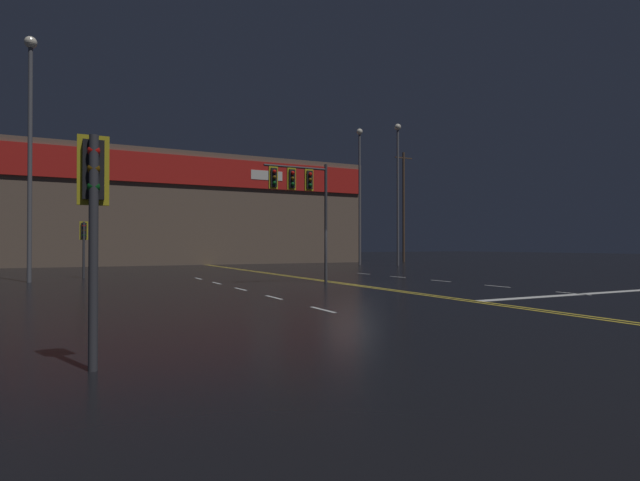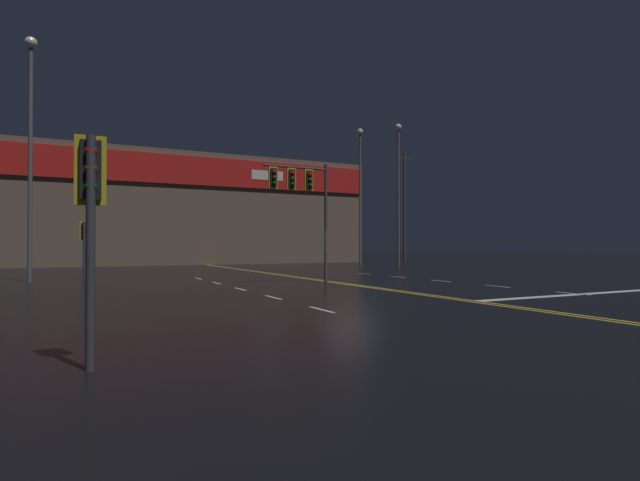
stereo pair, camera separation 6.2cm
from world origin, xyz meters
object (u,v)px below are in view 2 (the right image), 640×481
Objects in this scene: streetlight_near_right at (360,181)px; streetlight_median_approach at (30,130)px; traffic_signal_corner_southwest at (90,197)px; streetlight_near_left at (398,178)px; traffic_signal_corner_northwest at (84,237)px; traffic_signal_median at (300,189)px.

streetlight_median_approach is (-25.26, -11.44, -0.38)m from streetlight_near_right.
traffic_signal_corner_southwest is 0.27× the size of streetlight_near_left.
traffic_signal_corner_southwest is at bearing -132.31° from streetlight_near_left.
traffic_signal_corner_southwest is 39.14m from streetlight_near_right.
streetlight_median_approach is at bearing -163.48° from streetlight_near_left.
streetlight_near_right reaches higher than traffic_signal_corner_northwest.
streetlight_near_left is (25.09, 27.57, 5.14)m from traffic_signal_corner_southwest.
streetlight_near_left reaches higher than traffic_signal_corner_northwest.
streetlight_near_left is at bearing -62.71° from streetlight_near_right.
streetlight_near_right is (-1.77, 3.43, 0.06)m from streetlight_near_left.
streetlight_median_approach is (-1.94, 19.55, 4.82)m from traffic_signal_corner_southwest.
streetlight_near_right is 27.73m from streetlight_median_approach.
traffic_signal_corner_southwest is 20.23m from streetlight_median_approach.
traffic_signal_corner_northwest is 0.25× the size of streetlight_near_right.
traffic_signal_corner_northwest is 25.83m from streetlight_near_left.
streetlight_near_right is at bearing 53.04° from traffic_signal_corner_southwest.
streetlight_near_left is (15.97, 14.63, 3.24)m from traffic_signal_median.
streetlight_near_left is 0.99× the size of streetlight_near_right.
traffic_signal_median is at bearing -30.90° from streetlight_median_approach.
traffic_signal_median is at bearing -128.18° from streetlight_near_right.
streetlight_near_left reaches higher than traffic_signal_corner_southwest.
traffic_signal_corner_northwest is at bearing 133.83° from traffic_signal_median.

